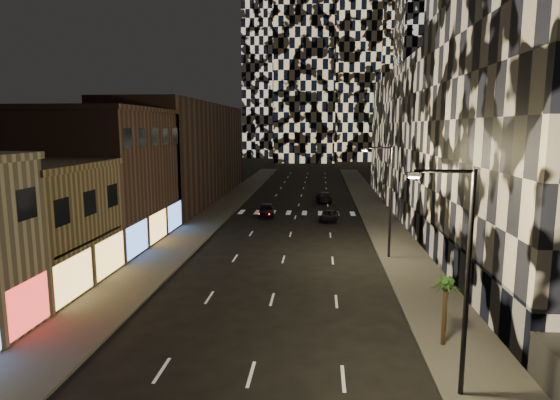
% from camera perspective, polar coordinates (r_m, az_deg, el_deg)
% --- Properties ---
extents(sidewalk_left, '(4.00, 120.00, 0.15)m').
position_cam_1_polar(sidewalk_left, '(60.17, -7.53, -1.34)').
color(sidewalk_left, '#47443F').
rests_on(sidewalk_left, ground).
extents(sidewalk_right, '(4.00, 120.00, 0.15)m').
position_cam_1_polar(sidewalk_right, '(59.20, 11.74, -1.62)').
color(sidewalk_right, '#47443F').
rests_on(sidewalk_right, ground).
extents(curb_left, '(0.20, 120.00, 0.15)m').
position_cam_1_polar(curb_left, '(59.75, -5.56, -1.37)').
color(curb_left, '#4C4C47').
rests_on(curb_left, ground).
extents(curb_right, '(0.20, 120.00, 0.15)m').
position_cam_1_polar(curb_right, '(58.98, 9.72, -1.60)').
color(curb_right, '#4C4C47').
rests_on(curb_right, ground).
extents(retail_tan, '(10.00, 10.00, 8.00)m').
position_cam_1_polar(retail_tan, '(35.64, -29.17, -3.06)').
color(retail_tan, '#7E6B4C').
rests_on(retail_tan, ground).
extents(retail_brown, '(10.00, 15.00, 12.00)m').
position_cam_1_polar(retail_brown, '(46.08, -20.70, 2.49)').
color(retail_brown, '#4B342A').
rests_on(retail_brown, ground).
extents(retail_filler_left, '(10.00, 40.00, 14.00)m').
position_cam_1_polar(retail_filler_left, '(70.76, -11.47, 5.73)').
color(retail_filler_left, '#4B342A').
rests_on(retail_filler_left, ground).
extents(midrise_base, '(0.60, 25.00, 3.00)m').
position_cam_1_polar(midrise_base, '(34.88, 20.54, -6.95)').
color(midrise_base, '#383838').
rests_on(midrise_base, ground).
extents(midrise_filler_right, '(16.00, 40.00, 18.00)m').
position_cam_1_polar(midrise_filler_right, '(67.04, 19.86, 6.93)').
color(midrise_filler_right, '#232326').
rests_on(midrise_filler_right, ground).
extents(tower_center_low, '(18.00, 18.00, 95.00)m').
position_cam_1_polar(tower_center_low, '(152.40, 3.19, 22.86)').
color(tower_center_low, black).
rests_on(tower_center_low, ground).
extents(streetlight_near, '(2.55, 0.25, 9.00)m').
position_cam_1_polar(streetlight_near, '(19.37, 21.29, -7.70)').
color(streetlight_near, black).
rests_on(streetlight_near, sidewalk_right).
extents(streetlight_far, '(2.55, 0.25, 9.00)m').
position_cam_1_polar(streetlight_far, '(38.57, 13.02, 0.72)').
color(streetlight_far, black).
rests_on(streetlight_far, sidewalk_right).
extents(car_dark_midlane, '(2.34, 4.82, 1.58)m').
position_cam_1_polar(car_dark_midlane, '(56.43, -1.66, -1.20)').
color(car_dark_midlane, black).
rests_on(car_dark_midlane, ground).
extents(car_dark_oncoming, '(2.43, 5.23, 1.48)m').
position_cam_1_polar(car_dark_oncoming, '(67.55, 5.39, 0.39)').
color(car_dark_oncoming, black).
rests_on(car_dark_oncoming, ground).
extents(car_dark_rightlane, '(2.37, 4.35, 1.15)m').
position_cam_1_polar(car_dark_rightlane, '(54.06, 6.02, -1.93)').
color(car_dark_rightlane, black).
rests_on(car_dark_rightlane, ground).
extents(palm_tree, '(1.74, 1.72, 3.42)m').
position_cam_1_polar(palm_tree, '(24.24, 19.56, -10.20)').
color(palm_tree, '#47331E').
rests_on(palm_tree, sidewalk_right).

